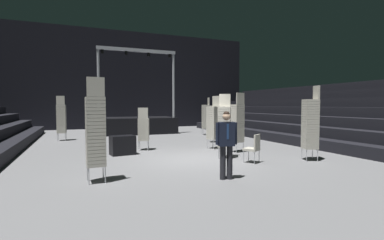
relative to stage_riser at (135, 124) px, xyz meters
name	(u,v)px	position (x,y,z in m)	size (l,w,h in m)	color
ground_plane	(189,161)	(0.00, -10.16, -0.68)	(22.00, 30.00, 0.10)	slate
arena_end_wall	(123,80)	(0.00, 4.84, 3.37)	(22.00, 0.30, 8.00)	black
bleacher_bank_right	(341,112)	(8.38, -9.16, 0.94)	(5.25, 24.00, 3.15)	black
stage_riser	(135,124)	(0.00, 0.00, 0.00)	(5.26, 2.97, 5.46)	black
man_with_tie	(226,141)	(-0.10, -13.02, 0.36)	(0.57, 0.31, 1.75)	black
chair_stack_front_left	(61,118)	(-4.40, -2.61, 0.56)	(0.48, 0.48, 2.39)	#B2B5BA
chair_stack_front_right	(206,116)	(4.05, -2.69, 0.56)	(0.54, 0.54, 2.39)	#B2B5BA
chair_stack_mid_left	(237,123)	(2.37, -9.39, 0.56)	(0.53, 0.53, 2.39)	#B2B5BA
chair_stack_mid_right	(224,126)	(1.27, -10.36, 0.52)	(0.61, 0.61, 2.31)	#B2B5BA
chair_stack_mid_centre	(310,123)	(3.78, -11.87, 0.65)	(0.56, 0.56, 2.56)	#B2B5BA
chair_stack_rear_left	(213,124)	(2.85, -6.25, 0.31)	(0.56, 0.56, 1.88)	#B2B5BA
chair_stack_rear_right	(144,129)	(-1.02, -7.46, 0.27)	(0.55, 0.55, 1.79)	#B2B5BA
chair_stack_rear_centre	(213,122)	(1.93, -8.14, 0.52)	(0.58, 0.58, 2.31)	#B2B5BA
chair_stack_aisle_left	(96,130)	(-3.21, -12.07, 0.65)	(0.46, 0.46, 2.56)	#B2B5BA
equipment_road_case	(123,145)	(-2.02, -8.31, -0.27)	(0.90, 0.60, 0.73)	black
loose_chair_near_man	(253,147)	(1.74, -11.51, -0.10)	(0.61, 0.61, 0.95)	#B2B5BA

